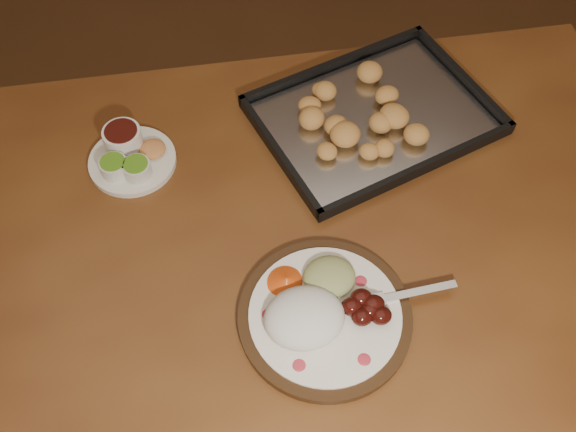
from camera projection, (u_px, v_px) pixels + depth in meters
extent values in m
plane|color=brown|center=(250.00, 333.00, 1.86)|extent=(4.00, 4.00, 0.00)
cube|color=brown|center=(280.00, 235.00, 1.19)|extent=(1.54, 0.97, 0.04)
cylinder|color=#513918|center=(504.00, 158.00, 1.77)|extent=(0.07, 0.07, 0.71)
cylinder|color=black|center=(325.00, 317.00, 1.06)|extent=(0.29, 0.29, 0.02)
cylinder|color=white|center=(325.00, 314.00, 1.06)|extent=(0.25, 0.25, 0.01)
ellipsoid|color=#BE2D3D|center=(299.00, 365.00, 1.00)|extent=(0.02, 0.02, 0.00)
ellipsoid|color=#BE2D3D|center=(364.00, 359.00, 1.01)|extent=(0.02, 0.02, 0.00)
ellipsoid|color=#BE2D3D|center=(361.00, 281.00, 1.09)|extent=(0.02, 0.02, 0.00)
ellipsoid|color=#BE2D3D|center=(268.00, 314.00, 1.05)|extent=(0.02, 0.02, 0.00)
ellipsoid|color=white|center=(304.00, 318.00, 1.03)|extent=(0.14, 0.12, 0.06)
ellipsoid|color=#450D09|center=(362.00, 317.00, 1.03)|extent=(0.04, 0.03, 0.03)
ellipsoid|color=#450D09|center=(373.00, 305.00, 1.05)|extent=(0.04, 0.03, 0.03)
ellipsoid|color=#450D09|center=(361.00, 298.00, 1.05)|extent=(0.04, 0.03, 0.03)
ellipsoid|color=#450D09|center=(381.00, 316.00, 1.03)|extent=(0.04, 0.03, 0.03)
ellipsoid|color=#450D09|center=(352.00, 307.00, 1.04)|extent=(0.04, 0.03, 0.03)
ellipsoid|color=#450D09|center=(370.00, 310.00, 1.04)|extent=(0.04, 0.03, 0.03)
ellipsoid|color=tan|center=(329.00, 277.00, 1.08)|extent=(0.09, 0.09, 0.04)
cone|color=#D74913|center=(286.00, 281.00, 1.08)|extent=(0.09, 0.09, 0.03)
cube|color=silver|center=(417.00, 292.00, 1.07)|extent=(0.14, 0.02, 0.00)
cube|color=silver|center=(374.00, 301.00, 1.06)|extent=(0.04, 0.02, 0.00)
cylinder|color=silver|center=(362.00, 309.00, 1.05)|extent=(0.03, 0.00, 0.00)
cylinder|color=silver|center=(360.00, 305.00, 1.06)|extent=(0.03, 0.00, 0.00)
cylinder|color=silver|center=(359.00, 302.00, 1.06)|extent=(0.03, 0.00, 0.00)
cylinder|color=silver|center=(358.00, 298.00, 1.06)|extent=(0.03, 0.00, 0.00)
cylinder|color=silver|center=(133.00, 161.00, 1.25)|extent=(0.17, 0.17, 0.01)
cylinder|color=silver|center=(114.00, 167.00, 1.21)|extent=(0.05, 0.05, 0.03)
cylinder|color=#4F8B1B|center=(112.00, 162.00, 1.20)|extent=(0.05, 0.05, 0.00)
cylinder|color=silver|center=(137.00, 169.00, 1.21)|extent=(0.05, 0.05, 0.03)
cylinder|color=#4F8B1B|center=(136.00, 164.00, 1.20)|extent=(0.05, 0.05, 0.00)
cylinder|color=white|center=(123.00, 138.00, 1.24)|extent=(0.07, 0.07, 0.04)
cylinder|color=#360D09|center=(121.00, 131.00, 1.23)|extent=(0.06, 0.06, 0.00)
ellipsoid|color=#CA8947|center=(153.00, 149.00, 1.25)|extent=(0.05, 0.05, 0.02)
cube|color=black|center=(374.00, 118.00, 1.31)|extent=(0.53, 0.45, 0.01)
cube|color=black|center=(334.00, 65.00, 1.38)|extent=(0.44, 0.14, 0.02)
cube|color=black|center=(420.00, 168.00, 1.22)|extent=(0.44, 0.14, 0.02)
cube|color=black|center=(462.00, 77.00, 1.36)|extent=(0.11, 0.32, 0.02)
cube|color=black|center=(279.00, 154.00, 1.24)|extent=(0.11, 0.32, 0.02)
cube|color=silver|center=(374.00, 116.00, 1.31)|extent=(0.49, 0.41, 0.00)
ellipsoid|color=#E2A44F|center=(398.00, 100.00, 1.31)|extent=(0.05, 0.05, 0.04)
ellipsoid|color=#E2A44F|center=(411.00, 82.00, 1.34)|extent=(0.07, 0.06, 0.04)
ellipsoid|color=#E2A44F|center=(374.00, 77.00, 1.34)|extent=(0.07, 0.07, 0.04)
ellipsoid|color=#E2A44F|center=(374.00, 88.00, 1.33)|extent=(0.06, 0.06, 0.04)
ellipsoid|color=#E2A44F|center=(344.00, 87.00, 1.33)|extent=(0.06, 0.06, 0.04)
ellipsoid|color=#E2A44F|center=(352.00, 106.00, 1.30)|extent=(0.07, 0.07, 0.04)
ellipsoid|color=#E2A44F|center=(321.00, 119.00, 1.28)|extent=(0.07, 0.06, 0.04)
ellipsoid|color=#E2A44F|center=(342.00, 124.00, 1.27)|extent=(0.05, 0.05, 0.04)
ellipsoid|color=#E2A44F|center=(327.00, 141.00, 1.25)|extent=(0.07, 0.06, 0.04)
ellipsoid|color=#E2A44F|center=(367.00, 143.00, 1.24)|extent=(0.07, 0.07, 0.04)
ellipsoid|color=#E2A44F|center=(380.00, 125.00, 1.27)|extent=(0.06, 0.06, 0.04)
ellipsoid|color=#E2A44F|center=(405.00, 128.00, 1.27)|extent=(0.06, 0.06, 0.04)
ellipsoid|color=#E2A44F|center=(417.00, 127.00, 1.27)|extent=(0.07, 0.07, 0.04)
ellipsoid|color=#E2A44F|center=(433.00, 96.00, 1.31)|extent=(0.07, 0.06, 0.04)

